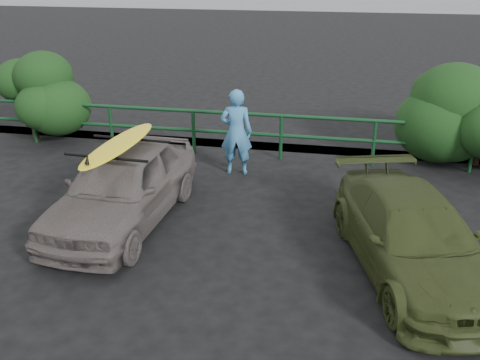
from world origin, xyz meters
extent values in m
plane|color=black|center=(0.00, 0.00, 0.00)|extent=(80.00, 80.00, 0.00)
imported|color=#625A58|center=(-1.21, 1.45, 0.65)|extent=(1.75, 3.92, 1.31)
imported|color=#36421D|center=(3.41, 0.79, 0.56)|extent=(2.59, 4.14, 1.12)
imported|color=#4088C1|center=(0.20, 4.01, 0.89)|extent=(0.69, 0.50, 1.78)
ellipsoid|color=yellow|center=(-1.21, 1.45, 1.39)|extent=(0.63, 2.44, 0.07)
camera|label=1|loc=(2.31, -6.19, 4.20)|focal=40.00mm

